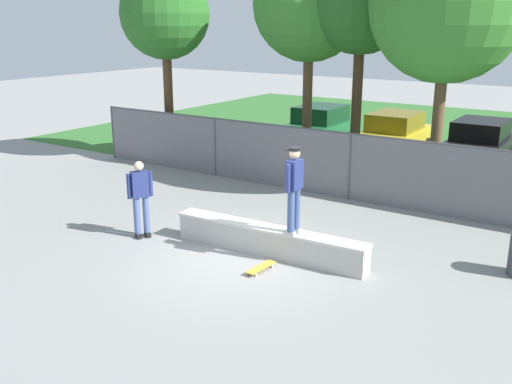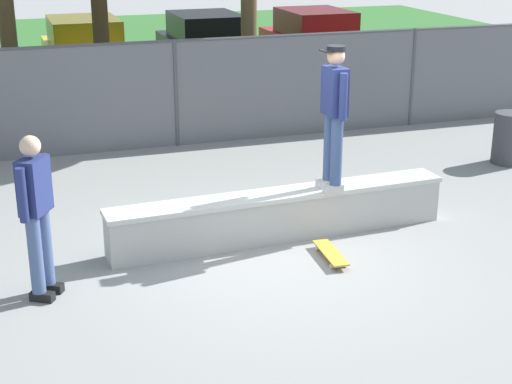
# 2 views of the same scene
# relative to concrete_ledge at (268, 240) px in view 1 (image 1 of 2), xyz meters

# --- Properties ---
(ground_plane) EXTENTS (80.00, 80.00, 0.00)m
(ground_plane) POSITION_rel_concrete_ledge_xyz_m (-0.28, -0.62, -0.31)
(ground_plane) COLOR gray
(grass_strip) EXTENTS (31.00, 20.00, 0.02)m
(grass_strip) POSITION_rel_concrete_ledge_xyz_m (-0.28, 14.98, -0.30)
(grass_strip) COLOR #336B2D
(grass_strip) RESTS_ON ground
(concrete_ledge) EXTENTS (4.54, 0.69, 0.62)m
(concrete_ledge) POSITION_rel_concrete_ledge_xyz_m (0.00, 0.00, 0.00)
(concrete_ledge) COLOR #B7B5AD
(concrete_ledge) RESTS_ON ground
(skateboarder) EXTENTS (0.31, 0.60, 1.84)m
(skateboarder) POSITION_rel_concrete_ledge_xyz_m (0.66, -0.09, 1.34)
(skateboarder) COLOR beige
(skateboarder) RESTS_ON concrete_ledge
(skateboard) EXTENTS (0.26, 0.81, 0.09)m
(skateboard) POSITION_rel_concrete_ledge_xyz_m (0.35, -0.83, -0.24)
(skateboard) COLOR gold
(skateboard) RESTS_ON ground
(chainlink_fence) EXTENTS (19.07, 0.07, 1.92)m
(chainlink_fence) POSITION_rel_concrete_ledge_xyz_m (-0.28, 4.68, 0.73)
(chainlink_fence) COLOR #4C4C51
(chainlink_fence) RESTS_ON ground
(tree_near_left) EXTENTS (3.08, 3.08, 6.66)m
(tree_near_left) POSITION_rel_concrete_ledge_xyz_m (-7.74, 5.54, 4.77)
(tree_near_left) COLOR #513823
(tree_near_left) RESTS_ON ground
(tree_near_right) EXTENTS (3.64, 3.64, 7.22)m
(tree_near_right) POSITION_rel_concrete_ledge_xyz_m (-2.99, 7.08, 5.06)
(tree_near_right) COLOR brown
(tree_near_right) RESTS_ON ground
(tree_far) EXTENTS (4.19, 4.19, 7.41)m
(tree_far) POSITION_rel_concrete_ledge_xyz_m (1.61, 6.26, 4.99)
(tree_far) COLOR brown
(tree_far) RESTS_ON ground
(car_green) EXTENTS (2.04, 4.21, 1.66)m
(car_green) POSITION_rel_concrete_ledge_xyz_m (-4.32, 10.57, 0.53)
(car_green) COLOR #1E6638
(car_green) RESTS_ON ground
(car_yellow) EXTENTS (2.04, 4.21, 1.66)m
(car_yellow) POSITION_rel_concrete_ledge_xyz_m (-1.18, 10.45, 0.53)
(car_yellow) COLOR gold
(car_yellow) RESTS_ON ground
(car_black) EXTENTS (2.04, 4.21, 1.66)m
(car_black) POSITION_rel_concrete_ledge_xyz_m (1.86, 10.46, 0.53)
(car_black) COLOR black
(car_black) RESTS_ON ground
(bystander) EXTENTS (0.41, 0.53, 1.82)m
(bystander) POSITION_rel_concrete_ledge_xyz_m (-3.02, -0.75, 0.70)
(bystander) COLOR black
(bystander) RESTS_ON ground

